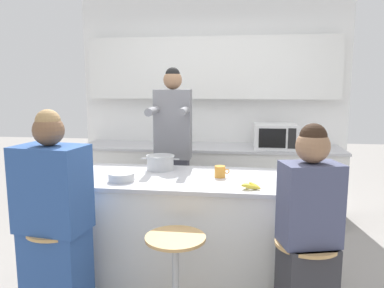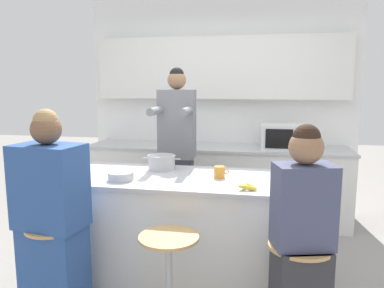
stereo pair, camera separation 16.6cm
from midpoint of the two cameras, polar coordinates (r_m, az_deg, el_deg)
ground_plane at (r=3.29m, az=1.25°, el=-20.49°), size 16.00×16.00×0.00m
wall_back at (r=4.75m, az=5.28°, el=8.02°), size 3.35×0.22×2.70m
back_counter at (r=4.59m, az=4.68°, el=-5.84°), size 3.11×0.66×0.89m
kitchen_island at (r=3.09m, az=1.28°, el=-13.10°), size 1.99×0.82×0.90m
bar_stool_leftmost at (r=2.81m, az=-18.26°, el=-17.63°), size 0.38×0.38×0.69m
bar_stool_center at (r=2.53m, az=-1.50°, el=-20.29°), size 0.38×0.38×0.69m
person_cooking at (r=3.70m, az=-1.00°, el=-2.27°), size 0.37×0.60×1.79m
person_wrapped_blanket at (r=2.67m, az=-18.88°, el=-11.65°), size 0.47×0.34×1.47m
person_seated_near at (r=2.38m, az=18.30°, el=-15.31°), size 0.38×0.33×1.40m
cooking_pot at (r=3.21m, az=-3.17°, el=-2.79°), size 0.33×0.24×0.12m
fruit_bowl at (r=2.89m, az=-9.19°, el=-4.85°), size 0.19×0.19×0.06m
coffee_cup_near at (r=2.93m, az=5.83°, el=-4.28°), size 0.12×0.09×0.09m
banana_bunch at (r=2.63m, az=10.24°, el=-6.43°), size 0.15×0.11×0.05m
microwave at (r=4.42m, az=14.65°, el=1.08°), size 0.48×0.38×0.28m
potted_plant at (r=4.54m, az=-0.20°, el=1.23°), size 0.15×0.15×0.22m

